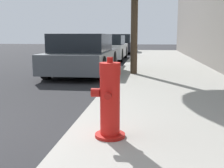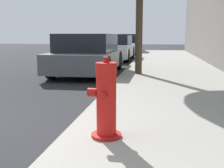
% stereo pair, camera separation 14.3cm
% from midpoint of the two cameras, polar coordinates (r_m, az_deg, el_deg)
% --- Properties ---
extents(sidewalk_slab, '(3.15, 40.00, 0.14)m').
position_cam_midpoint_polar(sidewalk_slab, '(2.94, 20.20, -14.87)').
color(sidewalk_slab, '#99968E').
rests_on(sidewalk_slab, ground_plane).
extents(fire_hydrant, '(0.38, 0.38, 0.90)m').
position_cam_midpoint_polar(fire_hydrant, '(3.10, 0.10, -3.54)').
color(fire_hydrant, '#A91511').
rests_on(fire_hydrant, sidewalk_slab).
extents(parked_car_near, '(1.85, 4.20, 1.33)m').
position_cam_midpoint_polar(parked_car_near, '(9.42, -4.38, 5.98)').
color(parked_car_near, '#4C5156').
rests_on(parked_car_near, ground_plane).
extents(parked_car_mid, '(1.75, 4.34, 1.29)m').
position_cam_midpoint_polar(parked_car_mid, '(15.00, 0.96, 7.36)').
color(parked_car_mid, silver).
rests_on(parked_car_mid, ground_plane).
extents(parked_car_far, '(1.87, 3.91, 1.38)m').
position_cam_midpoint_polar(parked_car_far, '(20.77, 3.26, 8.09)').
color(parked_car_far, black).
rests_on(parked_car_far, ground_plane).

